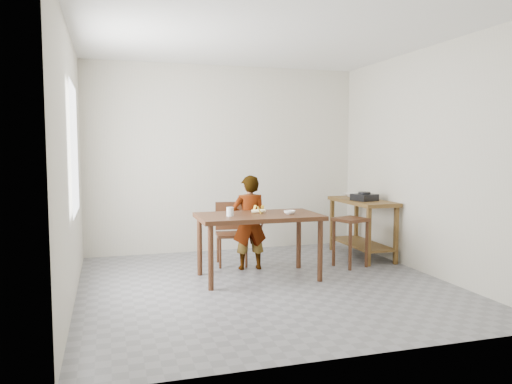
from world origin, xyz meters
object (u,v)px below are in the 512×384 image
object	(u,v)px
prep_counter	(362,228)
child	(249,222)
dining_table	(258,246)
dining_chair	(232,234)
stool	(350,242)

from	to	relation	value
prep_counter	child	xyz separation A→B (m)	(-1.70, -0.25, 0.19)
prep_counter	child	size ratio (longest dim) A/B	1.02
prep_counter	child	bearing A→B (deg)	-171.80
dining_table	dining_chair	bearing A→B (deg)	100.64
dining_chair	stool	size ratio (longest dim) A/B	1.28
prep_counter	dining_table	bearing A→B (deg)	-157.85
dining_table	dining_chair	xyz separation A→B (m)	(-0.14, 0.73, 0.03)
stool	dining_table	bearing A→B (deg)	-170.46
dining_table	stool	distance (m)	1.31
prep_counter	stool	distance (m)	0.65
dining_table	dining_chair	size ratio (longest dim) A/B	1.74
prep_counter	dining_chair	bearing A→B (deg)	178.96
dining_table	child	world-z (taller)	child
dining_table	child	bearing A→B (deg)	87.69
dining_chair	stool	bearing A→B (deg)	-12.56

